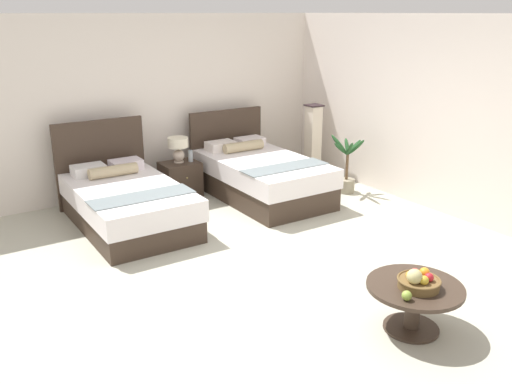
# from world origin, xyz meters

# --- Properties ---
(ground_plane) EXTENTS (9.26, 10.14, 0.02)m
(ground_plane) POSITION_xyz_m (0.00, 0.00, -0.01)
(ground_plane) COLOR #B7B5A2
(wall_back) EXTENTS (9.26, 0.12, 2.64)m
(wall_back) POSITION_xyz_m (0.00, 3.27, 1.32)
(wall_back) COLOR silver
(wall_back) RESTS_ON ground
(wall_side_right) EXTENTS (0.12, 5.74, 2.64)m
(wall_side_right) POSITION_xyz_m (2.83, 0.40, 1.32)
(wall_side_right) COLOR silver
(wall_side_right) RESTS_ON ground
(bed_near_window) EXTENTS (1.28, 2.13, 1.23)m
(bed_near_window) POSITION_xyz_m (-1.04, 1.99, 0.31)
(bed_near_window) COLOR #3B2D22
(bed_near_window) RESTS_ON ground
(bed_near_corner) EXTENTS (1.30, 2.20, 1.17)m
(bed_near_corner) POSITION_xyz_m (1.04, 1.98, 0.33)
(bed_near_corner) COLOR #3B2D22
(bed_near_corner) RESTS_ON ground
(nightstand) EXTENTS (0.55, 0.47, 0.52)m
(nightstand) POSITION_xyz_m (0.06, 2.68, 0.26)
(nightstand) COLOR #3B2D22
(nightstand) RESTS_ON ground
(table_lamp) EXTENTS (0.31, 0.31, 0.38)m
(table_lamp) POSITION_xyz_m (0.06, 2.70, 0.76)
(table_lamp) COLOR beige
(table_lamp) RESTS_ON nightstand
(vase) EXTENTS (0.07, 0.07, 0.17)m
(vase) POSITION_xyz_m (0.23, 2.64, 0.61)
(vase) COLOR #AEBAC1
(vase) RESTS_ON nightstand
(coffee_table) EXTENTS (0.83, 0.83, 0.43)m
(coffee_table) POSITION_xyz_m (0.15, -1.76, 0.31)
(coffee_table) COLOR #3B2D22
(coffee_table) RESTS_ON ground
(fruit_bowl) EXTENTS (0.37, 0.37, 0.20)m
(fruit_bowl) POSITION_xyz_m (0.13, -1.81, 0.50)
(fruit_bowl) COLOR brown
(fruit_bowl) RESTS_ON coffee_table
(loose_apple) EXTENTS (0.08, 0.08, 0.08)m
(loose_apple) POSITION_xyz_m (-0.11, -1.90, 0.47)
(loose_apple) COLOR #8BA83E
(loose_apple) RESTS_ON coffee_table
(floor_lamp_corner) EXTENTS (0.25, 0.25, 1.22)m
(floor_lamp_corner) POSITION_xyz_m (2.38, 2.40, 0.61)
(floor_lamp_corner) COLOR #2C2023
(floor_lamp_corner) RESTS_ON ground
(potted_palm) EXTENTS (0.58, 0.57, 0.91)m
(potted_palm) POSITION_xyz_m (2.27, 1.42, 0.33)
(potted_palm) COLOR gray
(potted_palm) RESTS_ON ground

